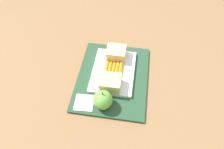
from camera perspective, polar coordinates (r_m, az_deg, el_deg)
ground_plane at (r=0.87m, az=0.12°, el=-1.05°), size 2.40×2.40×0.00m
lunchbag_mat at (r=0.86m, az=0.13°, el=-0.86°), size 0.36×0.28×0.01m
food_tray at (r=0.87m, az=0.37°, el=0.88°), size 0.23×0.17×0.01m
sandwich_half_left at (r=0.90m, az=1.11°, el=5.84°), size 0.07×0.08×0.04m
sandwich_half_right at (r=0.80m, az=-0.44°, el=-2.18°), size 0.07×0.08×0.04m
carrot_sticks_bundle at (r=0.86m, az=0.36°, el=1.41°), size 0.08×0.07×0.02m
apple at (r=0.76m, az=-2.47°, el=-6.81°), size 0.07×0.07×0.08m
paper_napkin at (r=0.80m, az=-7.49°, el=-7.51°), size 0.07×0.07×0.00m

